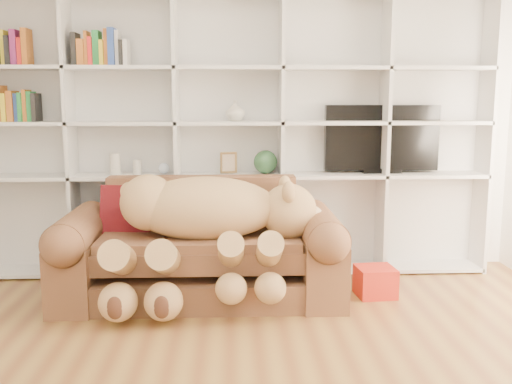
{
  "coord_description": "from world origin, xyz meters",
  "views": [
    {
      "loc": [
        0.01,
        -2.52,
        1.51
      ],
      "look_at": [
        0.2,
        1.63,
        0.82
      ],
      "focal_mm": 40.0,
      "sensor_mm": 36.0,
      "label": 1
    }
  ],
  "objects_px": {
    "teddy_bear": "(206,222)",
    "tv": "(381,140)",
    "gift_box": "(375,282)",
    "sofa": "(201,254)"
  },
  "relations": [
    {
      "from": "teddy_bear",
      "to": "tv",
      "type": "bearing_deg",
      "value": 19.72
    },
    {
      "from": "gift_box",
      "to": "tv",
      "type": "bearing_deg",
      "value": 74.45
    },
    {
      "from": "teddy_bear",
      "to": "gift_box",
      "type": "height_order",
      "value": "teddy_bear"
    },
    {
      "from": "sofa",
      "to": "gift_box",
      "type": "bearing_deg",
      "value": -2.36
    },
    {
      "from": "teddy_bear",
      "to": "tv",
      "type": "xyz_separation_m",
      "value": [
        1.49,
        0.84,
        0.53
      ]
    },
    {
      "from": "tv",
      "to": "teddy_bear",
      "type": "bearing_deg",
      "value": -150.55
    },
    {
      "from": "teddy_bear",
      "to": "gift_box",
      "type": "xyz_separation_m",
      "value": [
        1.29,
        0.12,
        -0.5
      ]
    },
    {
      "from": "gift_box",
      "to": "tv",
      "type": "height_order",
      "value": "tv"
    },
    {
      "from": "tv",
      "to": "sofa",
      "type": "bearing_deg",
      "value": -156.71
    },
    {
      "from": "gift_box",
      "to": "teddy_bear",
      "type": "bearing_deg",
      "value": -174.55
    }
  ]
}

